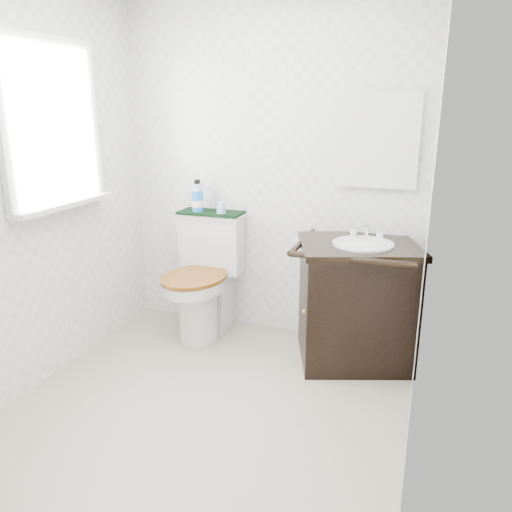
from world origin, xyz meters
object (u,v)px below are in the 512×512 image
Objects in this scene: toilet at (206,284)px; vanity at (356,299)px; mouthwash_bottle at (198,197)px; cup at (221,208)px; trash_bin at (318,334)px.

toilet is 1.13m from vanity.
cup is at bearing -4.26° from mouthwash_bottle.
cup is (-1.02, 0.15, 0.52)m from vanity.
mouthwash_bottle reaches higher than toilet.
cup is (0.19, -0.01, -0.07)m from mouthwash_bottle.
vanity is 3.92× the size of mouthwash_bottle.
cup reaches higher than trash_bin.
vanity is at bearing 2.42° from trash_bin.
toilet is 3.23× the size of trash_bin.
cup reaches higher than vanity.
trash_bin is at bearing -177.58° from vanity.
mouthwash_bottle reaches higher than vanity.
vanity reaches higher than trash_bin.
vanity is at bearing -7.62° from mouthwash_bottle.
trash_bin is at bearing -10.10° from mouthwash_bottle.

